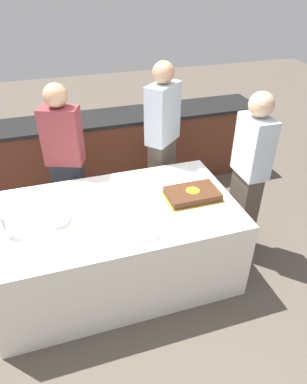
% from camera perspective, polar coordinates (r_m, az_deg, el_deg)
% --- Properties ---
extents(ground_plane, '(14.00, 14.00, 0.00)m').
position_cam_1_polar(ground_plane, '(3.33, -5.75, -13.44)').
color(ground_plane, brown).
extents(back_counter, '(4.40, 0.58, 0.92)m').
position_cam_1_polar(back_counter, '(4.37, -10.82, 6.27)').
color(back_counter, '#5B2D1E').
rests_on(back_counter, ground_plane).
extents(dining_table, '(2.02, 1.12, 0.77)m').
position_cam_1_polar(dining_table, '(3.06, -6.15, -8.59)').
color(dining_table, white).
rests_on(dining_table, ground_plane).
extents(cake, '(0.48, 0.32, 0.07)m').
position_cam_1_polar(cake, '(2.95, 6.51, -0.31)').
color(cake, gold).
rests_on(cake, dining_table).
extents(plate_stack, '(0.20, 0.20, 0.08)m').
position_cam_1_polar(plate_stack, '(2.76, -15.86, -4.01)').
color(plate_stack, white).
rests_on(plate_stack, dining_table).
extents(wine_glass, '(0.06, 0.06, 0.19)m').
position_cam_1_polar(wine_glass, '(2.68, -23.40, -4.90)').
color(wine_glass, white).
rests_on(wine_glass, dining_table).
extents(side_plate_near_cake, '(0.18, 0.18, 0.00)m').
position_cam_1_polar(side_plate_near_cake, '(3.19, 4.00, 2.15)').
color(side_plate_near_cake, white).
rests_on(side_plate_near_cake, dining_table).
extents(utensil_pile, '(0.17, 0.09, 0.02)m').
position_cam_1_polar(utensil_pile, '(2.53, -0.96, -7.40)').
color(utensil_pile, white).
rests_on(utensil_pile, dining_table).
extents(person_cutting_cake, '(0.41, 0.40, 1.72)m').
position_cam_1_polar(person_cutting_cake, '(3.55, 1.48, 8.07)').
color(person_cutting_cake, '#4C4238').
rests_on(person_cutting_cake, ground_plane).
extents(person_seated_right, '(0.21, 0.34, 1.62)m').
position_cam_1_polar(person_seated_right, '(3.18, 15.53, 2.46)').
color(person_seated_right, '#4C4238').
rests_on(person_seated_right, ground_plane).
extents(person_standing_back, '(0.40, 0.31, 1.60)m').
position_cam_1_polar(person_standing_back, '(3.42, -14.36, 4.84)').
color(person_standing_back, '#282833').
rests_on(person_standing_back, ground_plane).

